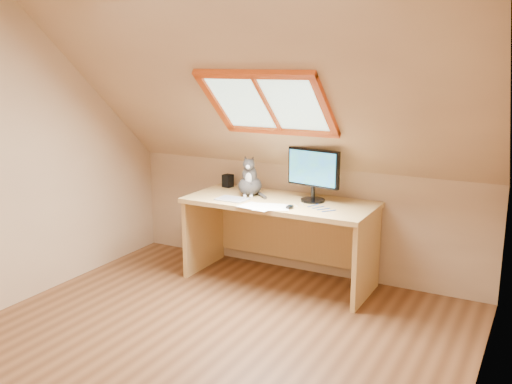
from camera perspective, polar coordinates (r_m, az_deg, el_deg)
The scene contains 10 objects.
ground at distance 4.11m, azimuth -5.73°, elevation -15.38°, with size 3.50×3.50×0.00m, color brown.
room_shell at distance 3.58m, azimuth -7.08°, elevation 4.60°, with size 3.52×3.52×2.41m.
desk at distance 5.10m, azimuth 2.72°, elevation -3.15°, with size 1.66×0.73×0.76m.
monitor at distance 4.91m, azimuth 5.74°, elevation 2.05°, with size 0.50×0.21×0.46m.
cat at distance 5.13m, azimuth -0.63°, elevation 1.10°, with size 0.27×0.30×0.37m.
desk_speaker at distance 5.50m, azimuth -2.83°, elevation 1.13°, with size 0.08×0.08×0.12m, color black.
graphics_tablet at distance 5.00m, azimuth -2.42°, elevation -0.72°, with size 0.26×0.19×0.01m, color #B2B2B7.
mouse at distance 4.71m, azimuth 3.39°, elevation -1.47°, with size 0.05×0.10×0.03m, color black.
papers at distance 4.76m, azimuth 1.00°, elevation -1.46°, with size 0.35×0.30×0.01m.
cables at distance 4.75m, azimuth 5.36°, elevation -1.53°, with size 0.51×0.26×0.01m.
Camera 1 is at (2.03, -2.99, 1.95)m, focal length 40.00 mm.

